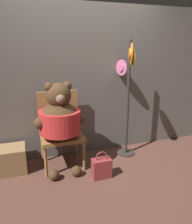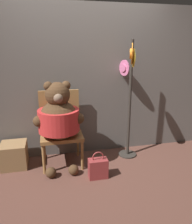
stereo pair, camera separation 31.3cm
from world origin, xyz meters
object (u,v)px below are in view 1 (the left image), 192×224
(chair, at_px, (60,127))
(hat_display_rack, at_px, (128,91))
(teddy_bear, at_px, (60,119))
(handbag_on_ground, at_px, (102,168))

(chair, relative_size, hat_display_rack, 0.60)
(teddy_bear, bearing_deg, chair, 80.91)
(hat_display_rack, relative_size, handbag_on_ground, 4.74)
(hat_display_rack, bearing_deg, teddy_bear, -174.39)
(handbag_on_ground, bearing_deg, chair, 128.21)
(hat_display_rack, xyz_separation_m, handbag_on_ground, (-0.58, -0.48, -0.90))
(chair, xyz_separation_m, hat_display_rack, (1.01, -0.07, 0.47))
(chair, height_order, handbag_on_ground, chair)
(teddy_bear, height_order, handbag_on_ground, teddy_bear)
(chair, distance_m, handbag_on_ground, 0.82)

